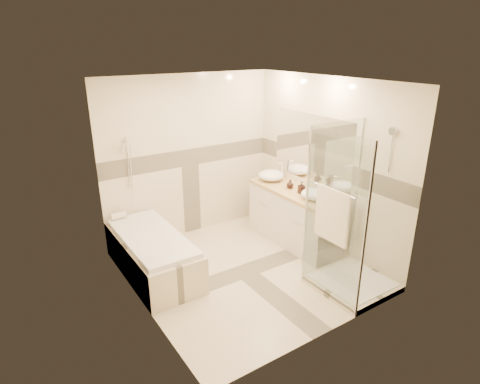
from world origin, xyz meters
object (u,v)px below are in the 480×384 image
amenity_bottle_a (301,188)px  vessel_sink_near (271,175)px  amenity_bottle_b (290,184)px  vanity (294,216)px  shower_enclosure (344,251)px  bathtub (153,252)px  vessel_sink_far (314,194)px

amenity_bottle_a → vessel_sink_near: bearing=90.0°
amenity_bottle_a → amenity_bottle_b: bearing=90.0°
amenity_bottle_b → amenity_bottle_a: bearing=-90.0°
vessel_sink_near → amenity_bottle_b: 0.46m
vanity → amenity_bottle_a: (-0.02, -0.14, 0.51)m
vanity → shower_enclosure: shower_enclosure is taller
bathtub → vanity: bearing=-9.2°
bathtub → vessel_sink_near: vessel_sink_near is taller
vessel_sink_far → amenity_bottle_a: amenity_bottle_a is taller
bathtub → shower_enclosure: shower_enclosure is taller
shower_enclosure → vessel_sink_near: size_ratio=4.98×
amenity_bottle_a → amenity_bottle_b: amenity_bottle_a is taller
vessel_sink_far → bathtub: bearing=160.5°
bathtub → shower_enclosure: bearing=-41.1°
amenity_bottle_b → vessel_sink_near: bearing=90.0°
vessel_sink_far → amenity_bottle_b: bearing=90.0°
shower_enclosure → amenity_bottle_b: 1.47m
shower_enclosure → vessel_sink_near: (0.27, 1.84, 0.43)m
bathtub → vessel_sink_near: size_ratio=4.15×
bathtub → vessel_sink_far: (2.13, -0.76, 0.62)m
shower_enclosure → amenity_bottle_a: bearing=76.4°
bathtub → amenity_bottle_b: amenity_bottle_b is taller
vanity → amenity_bottle_b: (-0.02, 0.11, 0.49)m
vessel_sink_near → vessel_sink_far: bearing=-90.0°
vanity → shower_enclosure: size_ratio=0.79×
vessel_sink_near → amenity_bottle_a: amenity_bottle_a is taller
bathtub → amenity_bottle_b: 2.23m
amenity_bottle_b → vessel_sink_far: bearing=-90.0°
shower_enclosure → vessel_sink_far: 1.00m
vanity → vessel_sink_near: (-0.02, 0.57, 0.51)m
vanity → vessel_sink_far: 0.64m
bathtub → amenity_bottle_b: bearing=-6.4°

